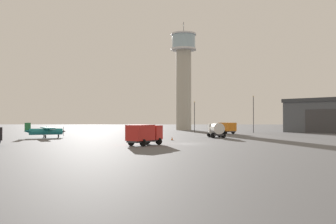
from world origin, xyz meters
The scene contains 10 objects.
ground_plane centered at (0.00, 0.00, 0.00)m, with size 400.00×400.00×0.00m, color #545456.
control_tower centered at (0.79, 69.70, 19.04)m, with size 8.54×8.54×36.72m.
airplane_teal centered at (-27.79, 16.97, 1.40)m, with size 7.75×9.69×3.00m.
truck_fuel_tanker_white centered at (6.11, 18.76, 1.66)m, with size 3.44×5.79×2.94m.
truck_box_red centered at (-6.55, -3.45, 1.66)m, with size 5.03×6.25×2.91m.
truck_box_orange centered at (10.50, 38.18, 1.60)m, with size 5.13×7.03×2.81m.
light_post_west centered at (3.21, 46.66, 5.16)m, with size 0.44×0.44×8.65m.
light_post_east centered at (18.86, 43.93, 5.88)m, with size 0.44×0.44×10.04m.
traffic_cone_near_left centered at (-2.73, 9.31, 0.33)m, with size 0.36×0.36×0.67m.
traffic_cone_near_right centered at (-5.77, 5.07, 0.34)m, with size 0.36×0.36×0.69m.
Camera 1 is at (-2.27, -55.81, 3.71)m, focal length 39.69 mm.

